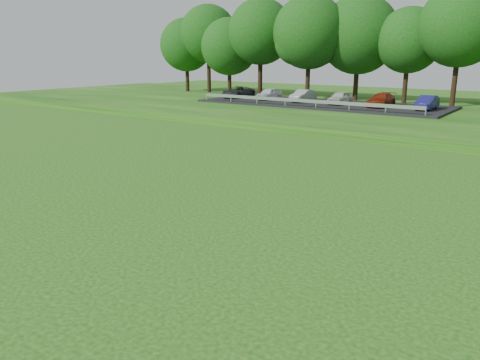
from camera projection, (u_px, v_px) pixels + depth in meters
The scene contains 1 object.
parking_lot at pixel (316, 100), 45.84m from camera, with size 24.00×9.00×1.38m.
Camera 1 is at (-3.60, -9.23, 5.38)m, focal length 35.00 mm.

